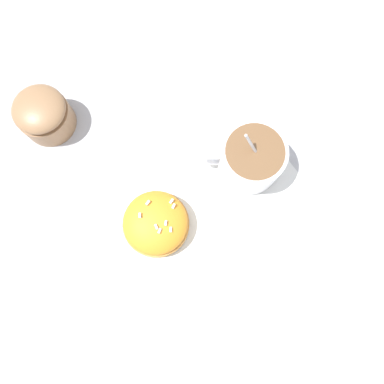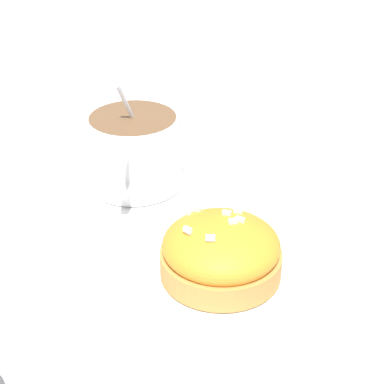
% 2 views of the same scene
% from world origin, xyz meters
% --- Properties ---
extents(ground_plane, '(3.00, 3.00, 0.00)m').
position_xyz_m(ground_plane, '(0.00, 0.00, 0.00)').
color(ground_plane, '#B2B2B7').
extents(paper_napkin, '(0.30, 0.31, 0.00)m').
position_xyz_m(paper_napkin, '(0.00, 0.00, 0.00)').
color(paper_napkin, white).
rests_on(paper_napkin, ground_plane).
extents(coffee_cup, '(0.11, 0.10, 0.11)m').
position_xyz_m(coffee_cup, '(-0.08, 0.01, 0.04)').
color(coffee_cup, white).
rests_on(coffee_cup, paper_napkin).
extents(frosted_pastry, '(0.10, 0.10, 0.05)m').
position_xyz_m(frosted_pastry, '(0.08, -0.00, 0.02)').
color(frosted_pastry, '#D19347').
rests_on(frosted_pastry, paper_napkin).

